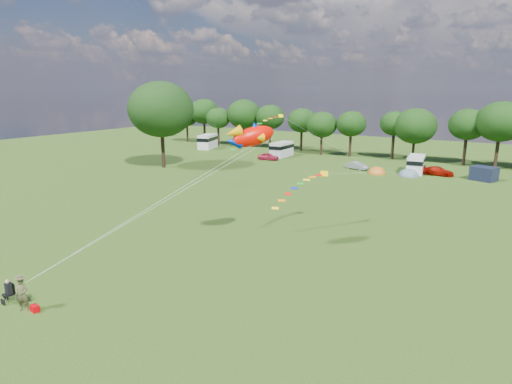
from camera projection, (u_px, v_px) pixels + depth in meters
The scene contains 18 objects.
ground_plane at pixel (193, 273), 28.94m from camera, with size 180.00×180.00×0.00m, color black.
tree_line at pixel (438, 125), 69.77m from camera, with size 102.98×10.98×10.27m.
big_tree at pixel (161, 109), 65.41m from camera, with size 10.00×10.00×13.28m.
car_a at pixel (268, 156), 74.28m from camera, with size 1.46×3.72×1.24m, color #AF203A.
car_b at pixel (357, 166), 65.70m from camera, with size 1.25×3.34×1.18m, color gray.
car_c at pixel (438, 171), 61.22m from camera, with size 1.73×4.12×1.24m, color #A20F04.
campervan_a at pixel (208, 141), 88.63m from camera, with size 4.17×6.30×2.85m.
campervan_b at pixel (282, 149), 77.79m from camera, with size 2.39×5.44×2.65m.
campervan_c at pixel (416, 164), 62.79m from camera, with size 2.88×5.45×2.55m.
tent_orange at pixel (377, 173), 62.61m from camera, with size 2.57×2.82×2.01m.
tent_greyblue at pixel (408, 176), 60.84m from camera, with size 2.87×3.14×2.13m.
awning_navy at pixel (484, 174), 57.78m from camera, with size 2.98×2.42×1.87m, color black.
kite_flyer at pixel (22, 294), 23.82m from camera, with size 0.71×0.47×1.96m, color #4B472B.
camp_chair at pixel (9, 288), 24.81m from camera, with size 0.62×0.62×1.42m.
kite_bag at pixel (35, 308), 23.89m from camera, with size 0.51×0.34×0.37m, color #BD0006.
fish_kite at pixel (250, 136), 30.85m from camera, with size 3.11×3.87×2.13m.
streamer_kite_b at pixel (261, 126), 46.77m from camera, with size 4.22×4.58×3.77m.
streamer_kite_c at pixel (305, 184), 37.23m from camera, with size 3.26×4.94×2.83m.
Camera 1 is at (18.02, -20.34, 12.17)m, focal length 30.00 mm.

